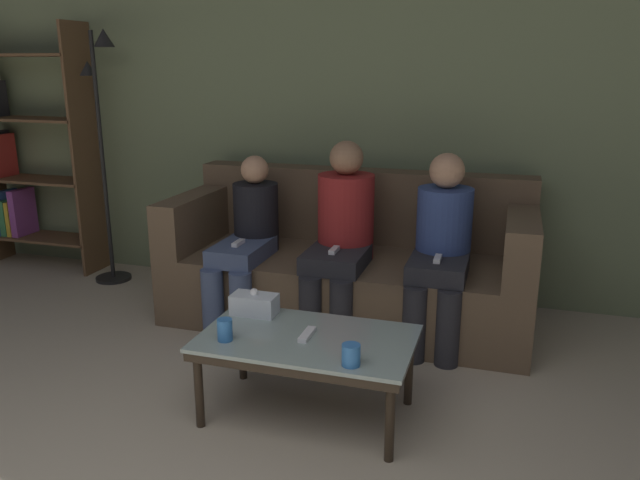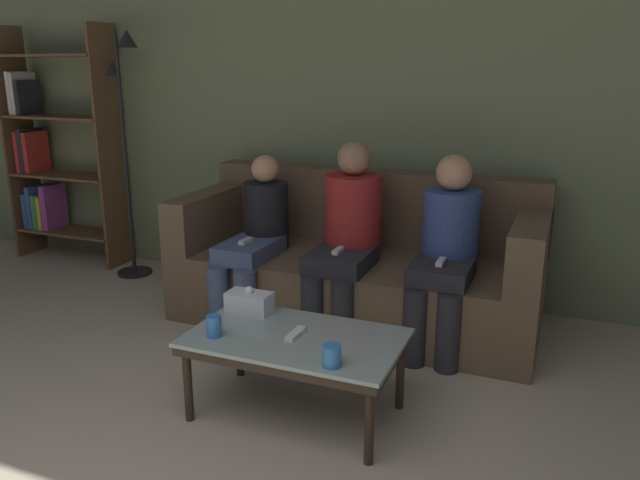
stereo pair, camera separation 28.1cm
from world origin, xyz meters
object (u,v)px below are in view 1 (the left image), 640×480
Objects in this scene: couch at (350,267)px; seated_person_mid_left at (342,232)px; cup_near_left at (225,330)px; bookshelf at (21,159)px; cup_near_right at (351,355)px; seated_person_left_end at (247,238)px; coffee_table at (307,345)px; game_remote at (307,334)px; tissue_box at (254,304)px; seated_person_mid_right at (441,245)px; standing_lamp at (103,132)px.

couch is 1.95× the size of seated_person_mid_left.
bookshelf is at bearing 146.67° from cup_near_left.
seated_person_left_end reaches higher than cup_near_right.
bookshelf is at bearing 169.48° from seated_person_mid_left.
game_remote is at bearing 180.00° from coffee_table.
tissue_box is at bearing 152.02° from game_remote.
couch reaches higher than game_remote.
coffee_table is at bearing 23.36° from cup_near_left.
seated_person_left_end is 1.17m from seated_person_mid_right.
cup_near_right reaches higher than coffee_table.
coffee_table is at bearing -27.98° from tissue_box.
seated_person_left_end is at bearing 126.40° from coffee_table.
cup_near_right is at bearing -6.46° from cup_near_left.
tissue_box is 0.19× the size of seated_person_mid_left.
seated_person_mid_left is (2.73, -0.51, -0.25)m from bookshelf.
couch is 2.80m from bookshelf.
seated_person_mid_right is at bearing 64.87° from coffee_table.
coffee_table is 1.20m from seated_person_left_end.
bookshelf reaches higher than tissue_box.
tissue_box is 2.89m from bookshelf.
game_remote is at bearing -34.70° from standing_lamp.
seated_person_mid_right reaches higher than couch.
tissue_box is 0.21× the size of seated_person_left_end.
bookshelf is 1.71× the size of seated_person_mid_right.
seated_person_left_end reaches higher than coffee_table.
standing_lamp is (-1.98, 1.37, 0.71)m from game_remote.
bookshelf is 1.82× the size of seated_person_left_end.
cup_near_right is 0.41× the size of tissue_box.
cup_near_left is 1.40m from seated_person_mid_right.
seated_person_mid_right is at bearing 64.87° from game_remote.
bookshelf is 3.37m from seated_person_mid_right.
cup_near_left is 0.05× the size of standing_lamp.
standing_lamp is (-1.65, 1.51, 0.67)m from cup_near_left.
tissue_box is 0.12× the size of standing_lamp.
cup_near_left is 0.66× the size of game_remote.
seated_person_mid_right is at bearing -8.84° from bookshelf.
seated_person_mid_right reaches higher than coffee_table.
seated_person_left_end is at bearing 129.50° from cup_near_right.
seated_person_left_end is (-0.37, 1.10, 0.10)m from cup_near_left.
tissue_box reaches higher than cup_near_right.
seated_person_mid_left is at bearing -90.00° from couch.
standing_lamp is (-1.65, 1.20, 0.66)m from tissue_box.
couch is 1.23× the size of standing_lamp.
cup_near_right is (0.37, -1.43, 0.11)m from couch.
couch reaches higher than coffee_table.
standing_lamp is at bearing 145.30° from coffee_table.
coffee_table is 0.51× the size of bookshelf.
standing_lamp is at bearing 171.31° from seated_person_mid_right.
game_remote is at bearing 140.64° from cup_near_right.
cup_near_left is 0.45× the size of tissue_box.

